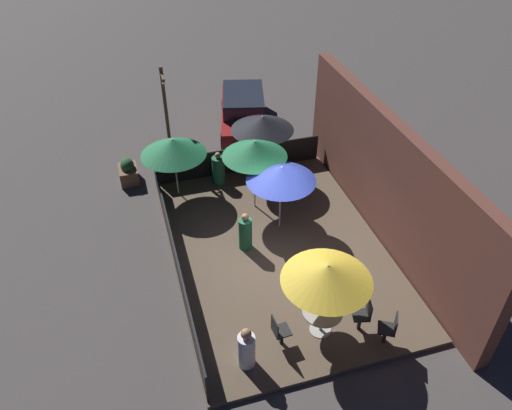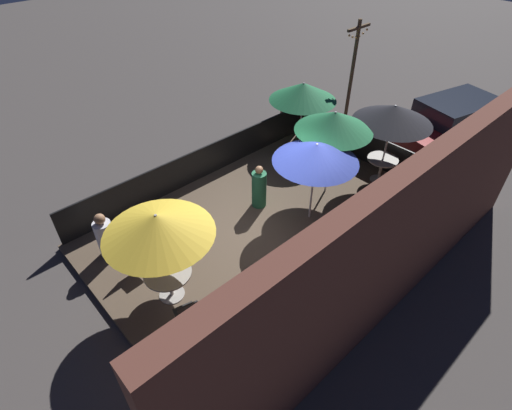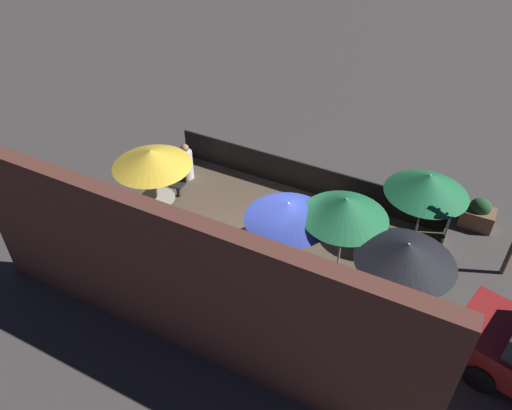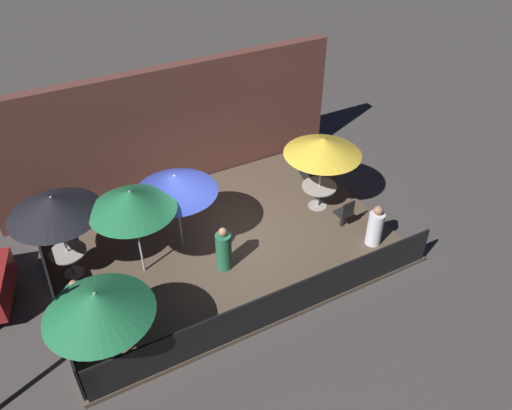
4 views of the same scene
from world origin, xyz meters
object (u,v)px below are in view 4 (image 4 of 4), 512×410
(patio_umbrella_1, at_px, (323,146))
(patron_2, at_px, (375,227))
(patio_umbrella_2, at_px, (97,304))
(patio_umbrella_4, at_px, (175,184))
(patio_umbrella_3, at_px, (131,201))
(dining_table_0, at_px, (69,256))
(patron_1, at_px, (80,302))
(patio_chair_1, at_px, (345,213))
(patron_0, at_px, (224,250))
(patio_chair_2, at_px, (307,172))
(patio_chair_0, at_px, (315,161))
(patio_umbrella_0, at_px, (53,206))
(dining_table_1, at_px, (319,190))

(patio_umbrella_1, distance_m, patron_2, 2.50)
(patio_umbrella_2, bearing_deg, patio_umbrella_1, 20.12)
(patio_umbrella_1, distance_m, patio_umbrella_4, 4.04)
(patio_umbrella_3, distance_m, patron_2, 6.12)
(dining_table_0, relative_size, patron_1, 0.73)
(patio_chair_1, bearing_deg, patron_0, 83.10)
(patio_umbrella_1, xyz_separation_m, patio_chair_2, (0.23, 0.98, -1.47))
(patio_chair_0, bearing_deg, patio_umbrella_1, -0.00)
(patio_umbrella_0, distance_m, patio_chair_0, 7.74)
(patio_chair_0, bearing_deg, patio_umbrella_4, -47.97)
(patio_chair_1, height_order, patron_0, patron_0)
(patio_umbrella_0, xyz_separation_m, patio_umbrella_3, (1.55, -0.71, 0.06))
(patio_umbrella_3, relative_size, dining_table_0, 2.81)
(patio_umbrella_0, distance_m, patio_umbrella_3, 1.71)
(patio_chair_2, relative_size, patron_0, 0.77)
(patio_chair_0, height_order, patio_chair_2, patio_chair_2)
(patio_umbrella_1, bearing_deg, patron_1, -172.09)
(patio_umbrella_1, bearing_deg, patio_umbrella_3, -178.32)
(patio_umbrella_0, bearing_deg, patio_umbrella_3, -24.68)
(patio_umbrella_4, relative_size, dining_table_0, 2.53)
(dining_table_1, height_order, patron_0, patron_0)
(patron_0, bearing_deg, dining_table_1, -157.36)
(patio_chair_0, bearing_deg, patio_umbrella_2, -33.51)
(patio_umbrella_0, height_order, patron_0, patio_umbrella_0)
(patio_umbrella_4, relative_size, patron_2, 1.83)
(patron_2, bearing_deg, patio_umbrella_1, -60.20)
(dining_table_0, relative_size, patron_2, 0.72)
(patron_1, bearing_deg, patio_chair_1, 179.86)
(patio_umbrella_0, relative_size, patio_chair_0, 2.51)
(patio_chair_1, distance_m, patron_1, 6.95)
(dining_table_1, bearing_deg, patio_umbrella_1, 0.00)
(patio_umbrella_2, xyz_separation_m, patron_0, (3.18, 1.45, -1.26))
(patio_chair_0, distance_m, patron_0, 4.79)
(patio_umbrella_0, xyz_separation_m, patio_umbrella_4, (2.73, -0.27, -0.15))
(patio_umbrella_1, relative_size, patio_chair_2, 2.36)
(patron_0, distance_m, patron_1, 3.45)
(patio_umbrella_2, relative_size, patio_chair_2, 2.21)
(dining_table_0, bearing_deg, dining_table_1, -4.73)
(patio_umbrella_0, bearing_deg, dining_table_1, -4.73)
(patio_chair_2, bearing_deg, patron_1, -61.47)
(patio_umbrella_0, xyz_separation_m, patio_umbrella_1, (6.76, -0.56, -0.11))
(patio_chair_2, height_order, patron_2, patron_2)
(patio_chair_0, relative_size, patron_1, 0.80)
(patio_umbrella_2, distance_m, patio_chair_2, 7.72)
(patio_umbrella_4, height_order, dining_table_0, patio_umbrella_4)
(patio_umbrella_3, height_order, patio_chair_2, patio_umbrella_3)
(patio_umbrella_4, distance_m, dining_table_0, 3.06)
(patio_umbrella_3, bearing_deg, patio_umbrella_2, -121.43)
(patio_chair_0, xyz_separation_m, patio_chair_1, (-0.69, -2.49, -0.02))
(dining_table_0, relative_size, patio_chair_0, 0.92)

